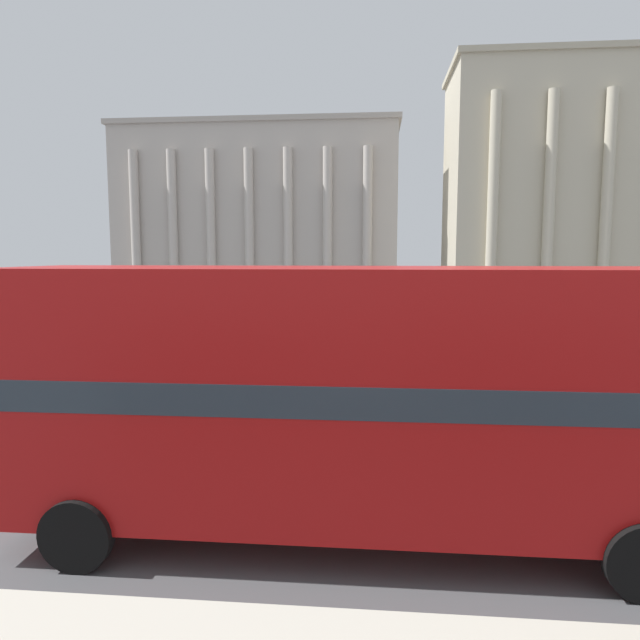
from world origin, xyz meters
The scene contains 8 objects.
double_decker_bus centered at (0.01, 6.52, 2.40)m, with size 10.51×2.69×4.31m.
plaza_building_left centered at (-11.75, 59.66, 8.90)m, with size 29.41×12.93×17.80m.
plaza_building_right centered at (21.53, 52.60, 10.68)m, with size 28.95×11.57×21.37m.
traffic_light_near centered at (-1.96, 11.82, 2.55)m, with size 0.42×0.24×3.91m.
traffic_light_mid centered at (7.49, 17.33, 2.16)m, with size 0.42×0.24×3.27m.
traffic_light_far centered at (-3.76, 26.04, 2.25)m, with size 0.42×0.24×3.42m.
pedestrian_olive centered at (-4.86, 22.17, 1.01)m, with size 0.32×0.32×1.75m.
pedestrian_blue centered at (-1.01, 12.34, 1.03)m, with size 0.32×0.32×1.77m.
Camera 1 is at (0.31, -2.04, 4.50)m, focal length 32.00 mm.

